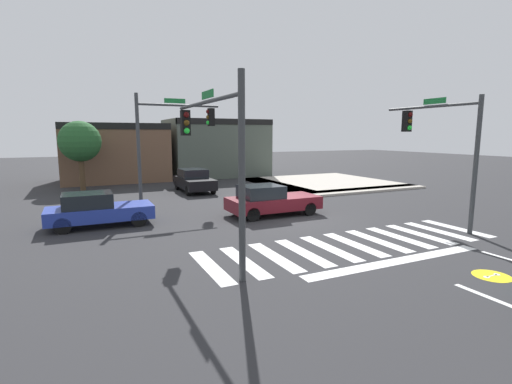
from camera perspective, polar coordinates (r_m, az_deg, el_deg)
The scene contains 12 objects.
ground_plane at distance 17.45m, azimuth 5.17°, elevation -4.09°, with size 120.00×120.00×0.00m, color #2B2B2D.
crosswalk_near at distance 13.89m, azimuth 14.71°, elevation -7.68°, with size 11.19×3.14×0.01m.
bike_detector_marking at distance 12.43m, azimuth 32.21°, elevation -10.74°, with size 1.00×1.00×0.01m.
curb_corner_northeast at distance 29.80m, azimuth 10.07°, elevation 1.30°, with size 10.00×10.60×0.15m.
storefront_row at distance 34.67m, azimuth -12.33°, elevation 6.32°, with size 17.52×6.54×5.22m.
traffic_signal_southeast at distance 17.58m, azimuth 26.29°, elevation 7.50°, with size 0.32×4.67×5.38m.
traffic_signal_northwest at distance 20.35m, azimuth -12.86°, elevation 8.91°, with size 4.39×0.32×5.91m.
traffic_signal_southwest at distance 11.81m, azimuth -6.88°, elevation 8.10°, with size 0.32×6.04×5.46m.
car_blue at distance 17.22m, azimuth -23.03°, elevation -2.47°, with size 4.24×1.80×1.45m.
car_black at distance 25.88m, azimuth -9.40°, elevation 1.75°, with size 1.89×4.24×1.53m.
car_maroon at distance 18.05m, azimuth 2.19°, elevation -1.27°, with size 4.43×1.94×1.48m.
roadside_tree at distance 28.65m, azimuth -25.20°, elevation 6.92°, with size 2.79×2.79×4.80m.
Camera 1 is at (-8.68, -14.64, 3.86)m, focal length 26.31 mm.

